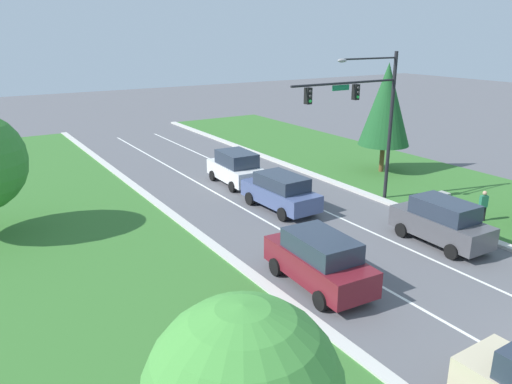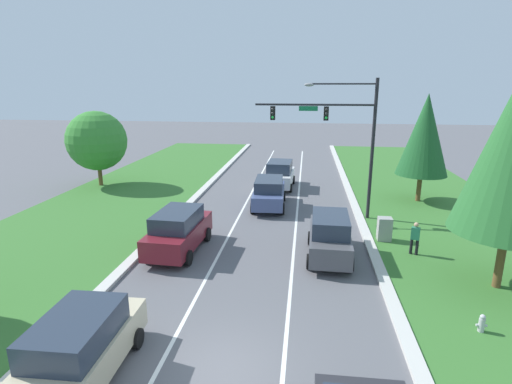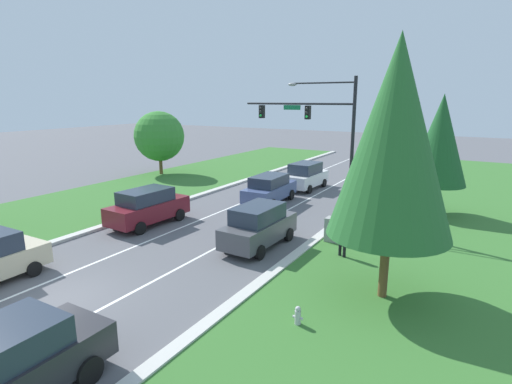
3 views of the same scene
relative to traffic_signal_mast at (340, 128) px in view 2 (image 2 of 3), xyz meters
The scene contains 15 objects.
ground_plane 16.08m from the traffic_signal_mast, 106.13° to the right, with size 160.00×160.00×0.00m, color #5B5B60.
curb_strip_left 18.36m from the traffic_signal_mast, 124.16° to the right, with size 0.50×90.00×0.15m.
lane_stripe_inner_left 16.64m from the traffic_signal_mast, 112.45° to the right, with size 0.14×81.00×0.01m.
lane_stripe_inner_right 15.71m from the traffic_signal_mast, 99.38° to the right, with size 0.14×81.00×0.01m.
traffic_signal_mast is the anchor object (origin of this frame).
champagne_suv 17.73m from the traffic_signal_mast, 117.54° to the right, with size 2.24×4.72×1.98m.
white_suv 9.37m from the traffic_signal_mast, 118.86° to the left, with size 2.36×4.67×2.14m.
graphite_suv 7.51m from the traffic_signal_mast, 96.77° to the right, with size 2.14×4.68×2.11m.
burgundy_suv 11.07m from the traffic_signal_mast, 142.28° to the right, with size 2.35×4.98×2.11m.
slate_blue_suv 6.47m from the traffic_signal_mast, 158.08° to the left, with size 2.30×5.05×1.98m.
utility_cabinet 6.48m from the traffic_signal_mast, 58.24° to the right, with size 0.70×0.60×1.31m.
pedestrian 7.80m from the traffic_signal_mast, 58.02° to the right, with size 0.44×0.35×1.69m.
fire_hydrant 13.29m from the traffic_signal_mast, 71.08° to the right, with size 0.34×0.20×0.70m.
oak_near_left_tree 19.50m from the traffic_signal_mast, 162.41° to the left, with size 4.70×4.70×6.05m.
conifer_far_right_tree 7.43m from the traffic_signal_mast, 35.79° to the left, with size 3.44×3.44×7.48m.
Camera 2 is at (2.24, -9.46, 7.93)m, focal length 28.00 mm.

